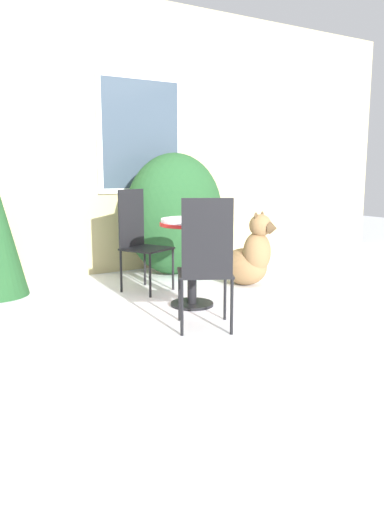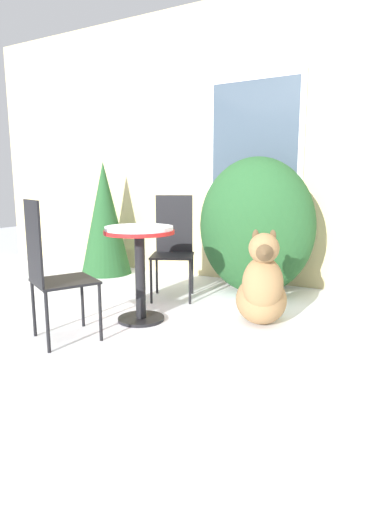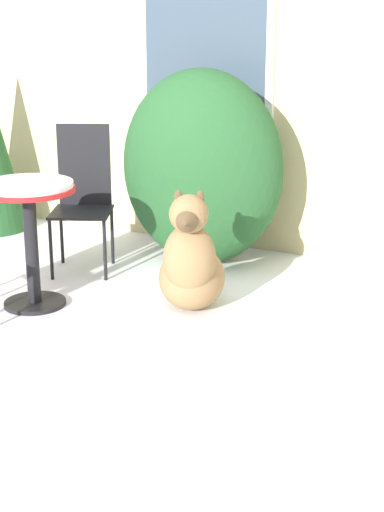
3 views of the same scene
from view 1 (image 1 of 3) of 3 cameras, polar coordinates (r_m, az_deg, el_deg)
The scene contains 7 objects.
ground_plane at distance 4.43m, azimuth 7.25°, elevation -6.15°, with size 16.00×16.00×0.00m, color white.
house_wall at distance 6.12m, azimuth -5.82°, elevation 13.26°, with size 8.00×0.10×3.15m.
shrub_left at distance 5.77m, azimuth -1.96°, elevation 4.77°, with size 1.21×0.80×1.40m.
patio_table at distance 4.42m, azimuth 0.00°, elevation 1.78°, with size 0.57×0.57×0.79m.
patio_chair_near_table at distance 5.04m, azimuth -5.97°, elevation 2.08°, with size 0.54×0.54×1.02m.
patio_chair_far_side at distance 3.72m, azimuth 1.59°, elevation -0.67°, with size 0.55×0.55×1.02m.
dog at distance 5.27m, azimuth 6.60°, elevation -0.27°, with size 0.55×0.71×0.79m.
Camera 1 is at (-2.70, -3.29, 1.23)m, focal length 35.00 mm.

